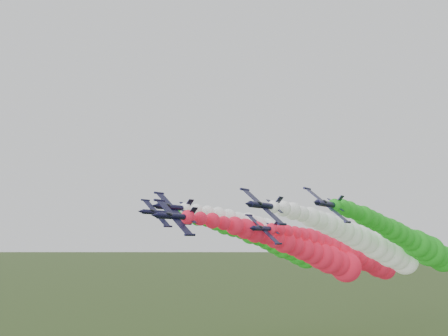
{
  "coord_description": "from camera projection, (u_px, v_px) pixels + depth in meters",
  "views": [
    {
      "loc": [
        45.86,
        -73.23,
        34.26
      ],
      "look_at": [
        -6.27,
        1.7,
        48.71
      ],
      "focal_mm": 35.0,
      "sensor_mm": 36.0,
      "label": 1
    }
  ],
  "objects": [
    {
      "name": "jet_lead",
      "position": [
        313.0,
        254.0,
        119.47
      ],
      "size": [
        17.75,
        78.09,
        20.68
      ],
      "rotation": [
        0.0,
        0.71,
        0.0
      ],
      "color": "black",
      "rests_on": "ground"
    },
    {
      "name": "jet_inner_left",
      "position": [
        300.0,
        244.0,
        127.11
      ],
      "size": [
        17.53,
        77.88,
        20.46
      ],
      "rotation": [
        0.0,
        0.71,
        0.0
      ],
      "color": "black",
      "rests_on": "ground"
    },
    {
      "name": "jet_inner_right",
      "position": [
        372.0,
        245.0,
        115.79
      ],
      "size": [
        17.14,
        77.49,
        20.07
      ],
      "rotation": [
        0.0,
        0.71,
        0.0
      ],
      "color": "black",
      "rests_on": "ground"
    },
    {
      "name": "jet_outer_left",
      "position": [
        275.0,
        244.0,
        144.09
      ],
      "size": [
        17.6,
        77.94,
        20.53
      ],
      "rotation": [
        0.0,
        0.71,
        0.0
      ],
      "color": "black",
      "rests_on": "ground"
    },
    {
      "name": "jet_outer_right",
      "position": [
        416.0,
        244.0,
        119.43
      ],
      "size": [
        17.09,
        77.44,
        20.02
      ],
      "rotation": [
        0.0,
        0.71,
        0.0
      ],
      "color": "black",
      "rests_on": "ground"
    },
    {
      "name": "jet_trail",
      "position": [
        355.0,
        255.0,
        136.8
      ],
      "size": [
        16.87,
        77.21,
        19.8
      ],
      "rotation": [
        0.0,
        0.71,
        0.0
      ],
      "color": "black",
      "rests_on": "ground"
    }
  ]
}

